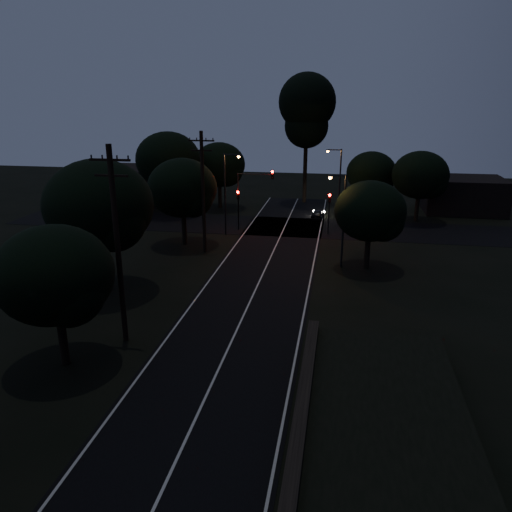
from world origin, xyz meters
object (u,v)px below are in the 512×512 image
(utility_pole_mid, at_px, (117,244))
(utility_pole_far, at_px, (203,191))
(tall_pine, at_px, (307,110))
(signal_right, at_px, (329,206))
(streetlight_a, at_px, (227,188))
(car, at_px, (317,214))
(streetlight_c, at_px, (342,214))
(signal_mast, at_px, (255,189))
(streetlight_b, at_px, (338,181))
(signal_left, at_px, (238,203))

(utility_pole_mid, height_order, utility_pole_far, utility_pole_mid)
(tall_pine, distance_m, signal_right, 17.72)
(utility_pole_mid, relative_size, streetlight_a, 1.38)
(car, bearing_deg, utility_pole_mid, 77.04)
(streetlight_c, bearing_deg, signal_right, 97.02)
(signal_mast, distance_m, streetlight_b, 9.15)
(utility_pole_mid, bearing_deg, streetlight_a, 88.27)
(utility_pole_mid, height_order, signal_left, utility_pole_mid)
(streetlight_a, bearing_deg, signal_right, 11.34)
(signal_left, xyz_separation_m, signal_mast, (1.69, 0.00, 1.50))
(utility_pole_mid, distance_m, streetlight_a, 23.04)
(signal_left, relative_size, streetlight_a, 0.51)
(utility_pole_mid, xyz_separation_m, streetlight_c, (11.83, 15.00, -1.39))
(utility_pole_far, distance_m, signal_left, 8.53)
(utility_pole_mid, xyz_separation_m, utility_pole_far, (0.00, 17.00, -0.25))
(utility_pole_far, relative_size, tall_pine, 0.66)
(tall_pine, relative_size, signal_mast, 2.56)
(utility_pole_far, bearing_deg, utility_pole_mid, -90.00)
(utility_pole_mid, bearing_deg, streetlight_c, 51.74)
(signal_left, xyz_separation_m, streetlight_a, (-0.71, -1.99, 1.80))
(utility_pole_mid, xyz_separation_m, streetlight_a, (0.69, 23.00, -1.10))
(car, bearing_deg, streetlight_a, 46.81)
(utility_pole_far, height_order, streetlight_a, utility_pole_far)
(tall_pine, bearing_deg, streetlight_a, -110.36)
(tall_pine, xyz_separation_m, signal_mast, (-3.91, -15.01, -7.20))
(signal_left, relative_size, car, 1.28)
(streetlight_b, bearing_deg, streetlight_c, -87.86)
(streetlight_c, height_order, car, streetlight_c)
(utility_pole_mid, relative_size, streetlight_c, 1.47)
(tall_pine, height_order, streetlight_c, tall_pine)
(car, bearing_deg, streetlight_c, 102.90)
(streetlight_a, xyz_separation_m, streetlight_b, (10.61, 6.00, 0.00))
(streetlight_c, bearing_deg, streetlight_a, 144.31)
(signal_right, bearing_deg, streetlight_c, -82.98)
(signal_mast, xyz_separation_m, car, (6.11, 6.01, -3.79))
(tall_pine, relative_size, streetlight_b, 2.00)
(signal_left, bearing_deg, streetlight_a, -109.59)
(signal_left, bearing_deg, signal_right, 0.00)
(tall_pine, distance_m, streetlight_b, 13.68)
(streetlight_b, bearing_deg, signal_left, -157.95)
(streetlight_a, bearing_deg, utility_pole_far, -96.59)
(tall_pine, distance_m, car, 14.37)
(streetlight_b, xyz_separation_m, car, (-2.11, 2.00, -4.09))
(utility_pole_mid, bearing_deg, signal_mast, 82.96)
(signal_right, bearing_deg, utility_pole_mid, -112.99)
(signal_right, bearing_deg, tall_pine, 103.49)
(signal_right, distance_m, streetlight_b, 4.45)
(signal_right, xyz_separation_m, streetlight_a, (-9.91, -1.99, 1.80))
(utility_pole_far, xyz_separation_m, signal_right, (10.60, 7.99, -2.65))
(tall_pine, xyz_separation_m, signal_right, (3.60, -15.01, -8.70))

